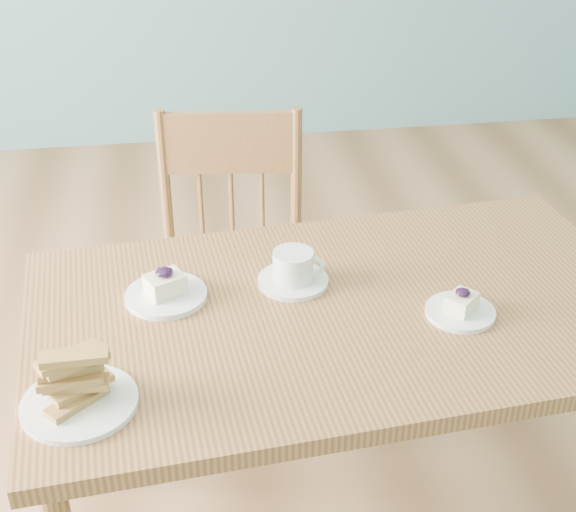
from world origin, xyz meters
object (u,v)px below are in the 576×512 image
Objects in this scene: dining_table at (342,332)px; cheesecake_plate_far at (166,291)px; cheesecake_plate_near at (461,308)px; coffee_cup at (294,270)px; dining_chair at (233,274)px; biscotti_plate at (77,387)px.

cheesecake_plate_far is at bearing 162.46° from dining_table.
dining_table is at bearing 163.31° from cheesecake_plate_near.
coffee_cup is (0.27, 0.02, 0.01)m from cheesecake_plate_far.
dining_chair reaches higher than cheesecake_plate_near.
cheesecake_plate_near is at bearing -21.56° from dining_table.
biscotti_plate reaches higher than cheesecake_plate_near.
coffee_cup is (0.10, -0.45, 0.27)m from dining_chair.
cheesecake_plate_far is 0.84× the size of biscotti_plate.
dining_chair is at bearing 67.14° from biscotti_plate.
cheesecake_plate_far reaches higher than cheesecake_plate_near.
biscotti_plate is at bearing -106.44° from dining_chair.
dining_chair reaches higher than biscotti_plate.
biscotti_plate reaches higher than cheesecake_plate_far.
cheesecake_plate_near is 0.83× the size of cheesecake_plate_far.
biscotti_plate is at bearing -160.34° from dining_table.
cheesecake_plate_near is 0.36m from coffee_cup.
cheesecake_plate_near is at bearing -15.22° from coffee_cup.
cheesecake_plate_near is at bearing 12.65° from biscotti_plate.
cheesecake_plate_near is (0.23, -0.07, 0.08)m from dining_table.
biscotti_plate is (-0.75, -0.17, 0.03)m from cheesecake_plate_near.
dining_table is 0.25m from cheesecake_plate_near.
biscotti_plate is (-0.16, -0.32, 0.02)m from cheesecake_plate_far.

